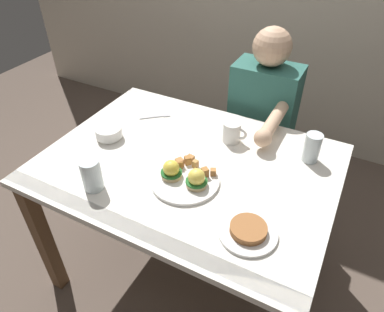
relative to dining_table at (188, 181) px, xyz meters
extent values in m
plane|color=brown|center=(0.00, 0.00, -0.63)|extent=(6.00, 6.00, 0.00)
cube|color=white|center=(0.00, 0.00, 0.09)|extent=(1.20, 0.90, 0.03)
cube|color=#4C6BB7|center=(0.00, -0.40, 0.10)|extent=(1.20, 0.06, 0.00)
cube|color=#4C6BB7|center=(0.00, 0.40, 0.10)|extent=(1.20, 0.06, 0.00)
cube|color=brown|center=(-0.55, -0.40, -0.28)|extent=(0.06, 0.06, 0.71)
cube|color=brown|center=(-0.55, 0.40, -0.28)|extent=(0.06, 0.06, 0.71)
cube|color=brown|center=(0.55, 0.40, -0.28)|extent=(0.06, 0.06, 0.71)
cylinder|color=white|center=(0.05, -0.11, 0.11)|extent=(0.27, 0.27, 0.01)
cylinder|color=tan|center=(-0.01, -0.12, 0.13)|extent=(0.08, 0.08, 0.02)
cylinder|color=#236028|center=(-0.01, -0.12, 0.14)|extent=(0.08, 0.08, 0.01)
sphere|color=yellow|center=(-0.01, -0.12, 0.16)|extent=(0.07, 0.07, 0.07)
cylinder|color=tan|center=(0.10, -0.12, 0.13)|extent=(0.08, 0.08, 0.02)
cylinder|color=#286B2D|center=(0.10, -0.12, 0.14)|extent=(0.08, 0.08, 0.01)
sphere|color=#F7DB56|center=(0.10, -0.12, 0.16)|extent=(0.07, 0.07, 0.07)
cube|color=#B77A42|center=(0.13, -0.04, 0.13)|extent=(0.03, 0.03, 0.03)
cube|color=#AD7038|center=(0.11, -0.06, 0.14)|extent=(0.04, 0.04, 0.04)
cube|color=#B77A42|center=(0.01, -0.01, 0.13)|extent=(0.03, 0.03, 0.03)
cube|color=#AD7038|center=(-0.01, -0.06, 0.14)|extent=(0.04, 0.04, 0.03)
cube|color=tan|center=(0.05, -0.03, 0.14)|extent=(0.02, 0.02, 0.03)
cube|color=#B77A42|center=(-0.01, -0.05, 0.14)|extent=(0.04, 0.04, 0.04)
cube|color=tan|center=(0.01, -0.03, 0.13)|extent=(0.03, 0.03, 0.03)
cube|color=#AD7038|center=(0.01, -0.02, 0.14)|extent=(0.03, 0.03, 0.03)
cylinder|color=white|center=(-0.40, -0.01, 0.11)|extent=(0.10, 0.10, 0.01)
cylinder|color=white|center=(-0.40, -0.01, 0.14)|extent=(0.12, 0.12, 0.04)
cube|color=#EA6B70|center=(-0.40, 0.01, 0.14)|extent=(0.03, 0.03, 0.02)
cube|color=#B7E093|center=(-0.39, 0.02, 0.14)|extent=(0.03, 0.03, 0.02)
cube|color=#B7E093|center=(-0.41, 0.02, 0.15)|extent=(0.03, 0.03, 0.03)
cube|color=#B7E093|center=(-0.42, -0.04, 0.15)|extent=(0.03, 0.03, 0.02)
cube|color=#EA6B70|center=(-0.39, 0.01, 0.14)|extent=(0.03, 0.03, 0.02)
cylinder|color=white|center=(0.10, 0.23, 0.15)|extent=(0.08, 0.08, 0.09)
cylinder|color=black|center=(0.10, 0.23, 0.20)|extent=(0.07, 0.07, 0.01)
torus|color=white|center=(0.14, 0.23, 0.16)|extent=(0.06, 0.02, 0.06)
cube|color=silver|center=(-0.33, 0.23, 0.11)|extent=(0.10, 0.09, 0.00)
cube|color=silver|center=(-0.27, 0.28, 0.11)|extent=(0.04, 0.04, 0.00)
cylinder|color=silver|center=(-0.25, -0.30, 0.17)|extent=(0.08, 0.08, 0.13)
cylinder|color=silver|center=(-0.25, -0.30, 0.16)|extent=(0.07, 0.07, 0.10)
cylinder|color=silver|center=(0.44, 0.25, 0.17)|extent=(0.07, 0.07, 0.13)
cylinder|color=silver|center=(0.44, 0.25, 0.15)|extent=(0.06, 0.06, 0.09)
cylinder|color=white|center=(0.36, -0.24, 0.11)|extent=(0.20, 0.20, 0.01)
cylinder|color=#A36638|center=(0.36, -0.24, 0.13)|extent=(0.12, 0.12, 0.02)
cylinder|color=#33333D|center=(0.03, 0.53, -0.41)|extent=(0.11, 0.11, 0.45)
cylinder|color=#33333D|center=(0.21, 0.53, -0.41)|extent=(0.11, 0.11, 0.45)
cube|color=#2D665B|center=(0.12, 0.63, 0.07)|extent=(0.34, 0.20, 0.50)
sphere|color=#DBAD89|center=(0.12, 0.63, 0.41)|extent=(0.19, 0.19, 0.19)
cylinder|color=#DBAD89|center=(0.24, 0.38, 0.17)|extent=(0.06, 0.30, 0.06)
sphere|color=#DBAD89|center=(0.24, 0.23, 0.17)|extent=(0.08, 0.08, 0.08)
camera|label=1|loc=(0.54, -1.00, 1.03)|focal=32.63mm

